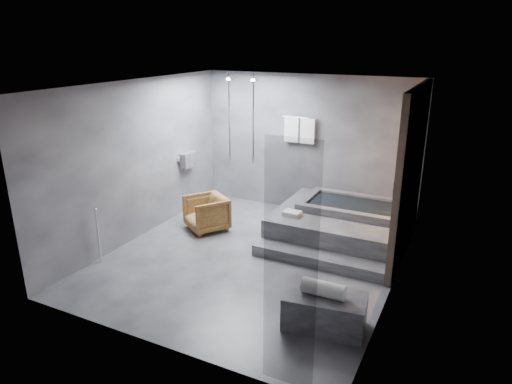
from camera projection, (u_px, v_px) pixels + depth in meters
The scene contains 7 objects.
room at pixel (282, 156), 7.03m from camera, with size 5.00×5.04×2.82m.
tub_deck at pixel (340, 224), 8.25m from camera, with size 2.20×2.00×0.50m, color #353537.
tub_step at pixel (318, 259), 7.31m from camera, with size 2.20×0.36×0.18m, color #353537.
concrete_bench at pixel (325, 311), 5.68m from camera, with size 1.00×0.55×0.45m, color #343436.
driftwood_chair at pixel (206, 213), 8.57m from camera, with size 0.70×0.72×0.65m, color #462B11.
rolled_towel at pixel (323, 289), 5.58m from camera, with size 0.19×0.19×0.54m, color white.
deck_towel at pixel (292, 213), 7.98m from camera, with size 0.30×0.22×0.08m, color silver.
Camera 1 is at (3.07, -6.06, 3.46)m, focal length 32.00 mm.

